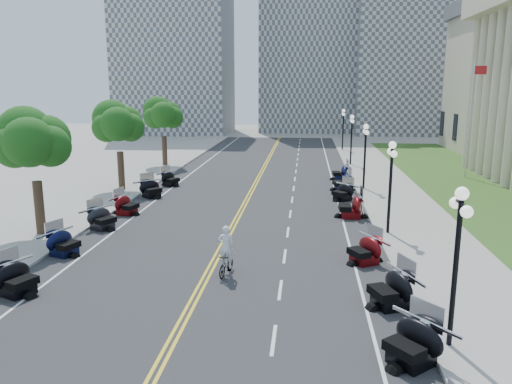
{
  "coord_description": "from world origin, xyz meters",
  "views": [
    {
      "loc": [
        4.1,
        -22.53,
        7.95
      ],
      "look_at": [
        1.31,
        5.11,
        2.0
      ],
      "focal_mm": 35.0,
      "sensor_mm": 36.0,
      "label": 1
    }
  ],
  "objects_px": {
    "flagpole": "(470,121)",
    "bicycle": "(226,264)",
    "cyclist_rider": "(226,233)",
    "motorcycle_n_3": "(412,341)"
  },
  "relations": [
    {
      "from": "flagpole",
      "to": "cyclist_rider",
      "type": "xyz_separation_m",
      "value": [
        -17.18,
        -24.64,
        -3.11
      ]
    },
    {
      "from": "motorcycle_n_3",
      "to": "bicycle",
      "type": "xyz_separation_m",
      "value": [
        -6.45,
        6.34,
        -0.24
      ]
    },
    {
      "from": "flagpole",
      "to": "bicycle",
      "type": "distance_m",
      "value": 30.38
    },
    {
      "from": "motorcycle_n_3",
      "to": "cyclist_rider",
      "type": "distance_m",
      "value": 9.12
    },
    {
      "from": "flagpole",
      "to": "bicycle",
      "type": "relative_size",
      "value": 6.19
    },
    {
      "from": "bicycle",
      "to": "cyclist_rider",
      "type": "xyz_separation_m",
      "value": [
        0.0,
        0.0,
        1.41
      ]
    },
    {
      "from": "cyclist_rider",
      "to": "motorcycle_n_3",
      "type": "bearing_deg",
      "value": 135.47
    },
    {
      "from": "bicycle",
      "to": "cyclist_rider",
      "type": "distance_m",
      "value": 1.41
    },
    {
      "from": "motorcycle_n_3",
      "to": "bicycle",
      "type": "distance_m",
      "value": 9.05
    },
    {
      "from": "flagpole",
      "to": "cyclist_rider",
      "type": "bearing_deg",
      "value": -124.89
    }
  ]
}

